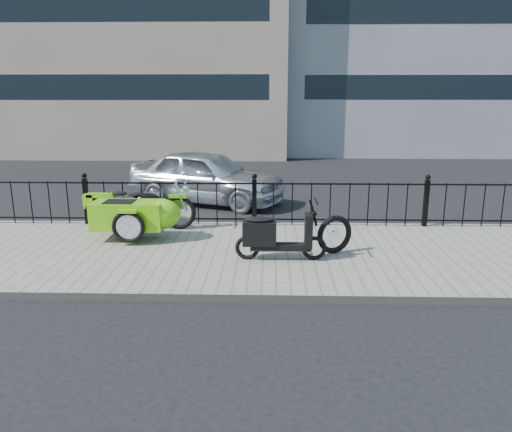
{
  "coord_description": "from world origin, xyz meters",
  "views": [
    {
      "loc": [
        0.32,
        -8.72,
        2.8
      ],
      "look_at": [
        0.07,
        -0.1,
        0.66
      ],
      "focal_mm": 35.0,
      "sensor_mm": 36.0,
      "label": 1
    }
  ],
  "objects_px": {
    "motorcycle_sidecar": "(140,213)",
    "sedan_car": "(206,177)",
    "scooter": "(274,236)",
    "spare_tire": "(334,234)"
  },
  "relations": [
    {
      "from": "motorcycle_sidecar",
      "to": "scooter",
      "type": "bearing_deg",
      "value": -25.77
    },
    {
      "from": "spare_tire",
      "to": "sedan_car",
      "type": "height_order",
      "value": "sedan_car"
    },
    {
      "from": "scooter",
      "to": "motorcycle_sidecar",
      "type": "bearing_deg",
      "value": 154.23
    },
    {
      "from": "scooter",
      "to": "spare_tire",
      "type": "height_order",
      "value": "scooter"
    },
    {
      "from": "motorcycle_sidecar",
      "to": "sedan_car",
      "type": "relative_size",
      "value": 0.56
    },
    {
      "from": "motorcycle_sidecar",
      "to": "scooter",
      "type": "distance_m",
      "value": 2.8
    },
    {
      "from": "motorcycle_sidecar",
      "to": "scooter",
      "type": "height_order",
      "value": "scooter"
    },
    {
      "from": "spare_tire",
      "to": "sedan_car",
      "type": "distance_m",
      "value": 5.24
    },
    {
      "from": "scooter",
      "to": "sedan_car",
      "type": "distance_m",
      "value": 5.12
    },
    {
      "from": "scooter",
      "to": "spare_tire",
      "type": "xyz_separation_m",
      "value": [
        1.03,
        0.36,
        -0.06
      ]
    }
  ]
}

